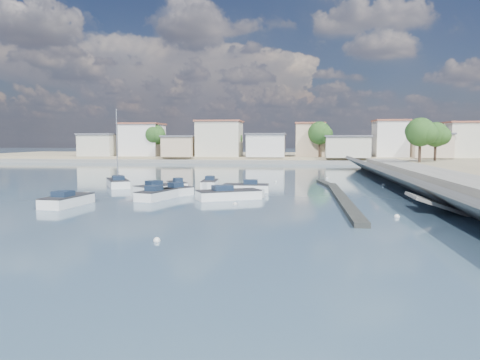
% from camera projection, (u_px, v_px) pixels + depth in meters
% --- Properties ---
extents(ground, '(400.00, 400.00, 0.00)m').
position_uv_depth(ground, '(277.00, 174.00, 71.63)').
color(ground, '#324D65').
rests_on(ground, ground).
extents(seawall_walkway, '(5.00, 90.00, 1.80)m').
position_uv_depth(seawall_walkway, '(467.00, 189.00, 42.63)').
color(seawall_walkway, slate).
rests_on(seawall_walkway, ground).
extents(breakwater, '(2.00, 31.02, 0.35)m').
position_uv_depth(breakwater, '(338.00, 195.00, 43.78)').
color(breakwater, black).
rests_on(breakwater, ground).
extents(far_shore_land, '(160.00, 40.00, 1.40)m').
position_uv_depth(far_shore_land, '(285.00, 157.00, 123.00)').
color(far_shore_land, gray).
rests_on(far_shore_land, ground).
extents(far_shore_quay, '(160.00, 2.50, 0.80)m').
position_uv_depth(far_shore_quay, '(283.00, 162.00, 102.26)').
color(far_shore_quay, slate).
rests_on(far_shore_quay, ground).
extents(far_town, '(113.01, 12.80, 8.35)m').
position_uv_depth(far_town, '(331.00, 141.00, 106.43)').
color(far_town, beige).
rests_on(far_town, far_shore_land).
extents(shore_trees, '(74.56, 38.32, 7.92)m').
position_uv_depth(shore_trees, '(323.00, 135.00, 97.89)').
color(shore_trees, '#38281E').
rests_on(shore_trees, ground).
extents(motorboat_a, '(2.60, 5.78, 1.48)m').
position_uv_depth(motorboat_a, '(69.00, 201.00, 38.16)').
color(motorboat_a, white).
rests_on(motorboat_a, ground).
extents(motorboat_b, '(2.99, 5.10, 1.48)m').
position_uv_depth(motorboat_b, '(158.00, 195.00, 42.20)').
color(motorboat_b, white).
rests_on(motorboat_b, ground).
extents(motorboat_c, '(5.16, 1.91, 1.48)m').
position_uv_depth(motorboat_c, '(244.00, 188.00, 47.70)').
color(motorboat_c, white).
rests_on(motorboat_c, ground).
extents(motorboat_d, '(3.71, 4.13, 1.48)m').
position_uv_depth(motorboat_d, '(171.00, 192.00, 44.16)').
color(motorboat_d, white).
rests_on(motorboat_d, ground).
extents(motorboat_e, '(4.20, 4.94, 1.48)m').
position_uv_depth(motorboat_e, '(160.00, 189.00, 47.17)').
color(motorboat_e, white).
rests_on(motorboat_e, ground).
extents(motorboat_f, '(2.97, 3.65, 1.48)m').
position_uv_depth(motorboat_f, '(176.00, 186.00, 50.38)').
color(motorboat_f, white).
rests_on(motorboat_f, ground).
extents(motorboat_g, '(1.85, 4.68, 1.48)m').
position_uv_depth(motorboat_g, '(209.00, 184.00, 51.88)').
color(motorboat_g, white).
rests_on(motorboat_g, ground).
extents(motorboat_h, '(6.18, 4.57, 1.48)m').
position_uv_depth(motorboat_h, '(232.00, 195.00, 42.19)').
color(motorboat_h, white).
rests_on(motorboat_h, ground).
extents(sailboat, '(4.61, 6.38, 9.00)m').
position_uv_depth(sailboat, '(118.00, 183.00, 53.55)').
color(sailboat, white).
rests_on(sailboat, ground).
extents(mooring_buoys, '(17.67, 41.53, 0.38)m').
position_uv_depth(mooring_buoys, '(307.00, 194.00, 45.28)').
color(mooring_buoys, white).
rests_on(mooring_buoys, ground).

